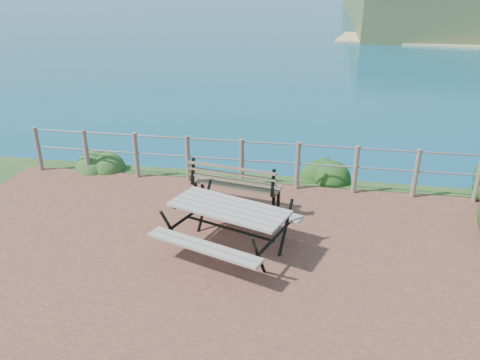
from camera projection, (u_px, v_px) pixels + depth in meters
The scene contains 6 objects.
ground at pixel (202, 278), 6.85m from camera, with size 10.00×7.00×0.12m, color brown.
safety_railing at pixel (242, 160), 9.63m from camera, with size 9.40×0.10×1.00m.
picnic_table at pixel (229, 224), 7.30m from camera, with size 1.99×1.52×0.78m.
park_bench at pixel (236, 177), 8.69m from camera, with size 1.73×0.71×0.95m.
shrub_lip_west at pixel (103, 168), 10.74m from camera, with size 0.80×0.80×0.56m, color #204D1D.
shrub_lip_east at pixel (326, 177), 10.28m from camera, with size 0.85×0.85×0.62m, color #134015.
Camera 1 is at (1.55, -5.51, 4.06)m, focal length 35.00 mm.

